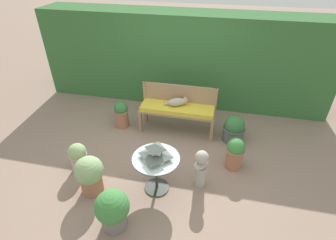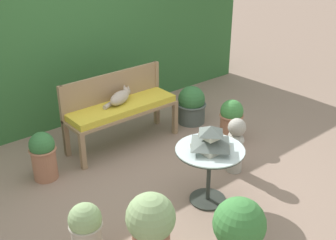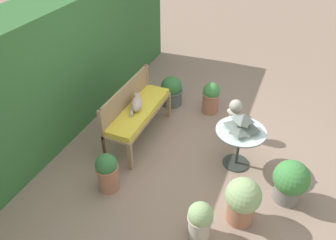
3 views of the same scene
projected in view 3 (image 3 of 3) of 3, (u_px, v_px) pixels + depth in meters
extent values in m
plane|color=gray|center=(191.00, 158.00, 4.92)|extent=(30.00, 30.00, 0.00)
cube|color=#336633|center=(51.00, 70.00, 5.05)|extent=(6.40, 0.87, 2.02)
cube|color=#937556|center=(130.00, 157.00, 4.60)|extent=(0.06, 0.06, 0.44)
cube|color=#937556|center=(169.00, 106.00, 5.65)|extent=(0.06, 0.06, 0.44)
cube|color=#937556|center=(106.00, 150.00, 4.73)|extent=(0.06, 0.06, 0.44)
cube|color=#937556|center=(148.00, 101.00, 5.78)|extent=(0.06, 0.06, 0.44)
cube|color=#937556|center=(139.00, 114.00, 5.05)|extent=(1.47, 0.46, 0.04)
cube|color=gold|center=(139.00, 110.00, 5.01)|extent=(1.41, 0.42, 0.08)
cube|color=#937556|center=(103.00, 137.00, 4.59)|extent=(0.06, 0.06, 0.92)
cube|color=#937556|center=(147.00, 89.00, 5.64)|extent=(0.06, 0.06, 0.92)
cube|color=#937556|center=(126.00, 96.00, 4.95)|extent=(1.41, 0.04, 0.37)
ellipsoid|color=#A89989|center=(136.00, 104.00, 4.94)|extent=(0.39, 0.29, 0.16)
sphere|color=#A89989|center=(137.00, 96.00, 5.06)|extent=(0.10, 0.10, 0.10)
cone|color=#A89989|center=(135.00, 93.00, 5.02)|extent=(0.04, 0.04, 0.05)
cone|color=#A89989|center=(139.00, 93.00, 5.02)|extent=(0.04, 0.04, 0.05)
cylinder|color=#A89989|center=(132.00, 112.00, 4.85)|extent=(0.20, 0.13, 0.06)
cylinder|color=#2D332D|center=(236.00, 163.00, 4.82)|extent=(0.38, 0.38, 0.02)
cylinder|color=#2D332D|center=(238.00, 148.00, 4.64)|extent=(0.04, 0.04, 0.61)
cylinder|color=silver|center=(241.00, 131.00, 4.46)|extent=(0.69, 0.69, 0.01)
torus|color=#2D332D|center=(241.00, 131.00, 4.47)|extent=(0.69, 0.69, 0.02)
cube|color=beige|center=(241.00, 129.00, 4.44)|extent=(0.28, 0.28, 0.05)
pyramid|color=#56605B|center=(242.00, 125.00, 4.40)|extent=(0.38, 0.38, 0.07)
cube|color=beige|center=(243.00, 121.00, 4.37)|extent=(0.17, 0.17, 0.05)
pyramid|color=#56605B|center=(243.00, 118.00, 4.33)|extent=(0.23, 0.23, 0.08)
cylinder|color=#A39E93|center=(233.00, 126.00, 5.25)|extent=(0.18, 0.18, 0.37)
ellipsoid|color=#A39E93|center=(235.00, 113.00, 5.11)|extent=(0.27, 0.33, 0.11)
sphere|color=#A39E93|center=(236.00, 106.00, 5.03)|extent=(0.20, 0.20, 0.20)
cylinder|color=#9E664C|center=(108.00, 177.00, 4.34)|extent=(0.27, 0.27, 0.38)
torus|color=#9E664C|center=(107.00, 168.00, 4.23)|extent=(0.31, 0.31, 0.03)
sphere|color=#336B38|center=(106.00, 164.00, 4.19)|extent=(0.28, 0.28, 0.28)
cylinder|color=#4C5651|center=(171.00, 97.00, 6.04)|extent=(0.39, 0.39, 0.29)
torus|color=#4C5651|center=(171.00, 91.00, 5.96)|extent=(0.43, 0.43, 0.03)
sphere|color=#336B38|center=(171.00, 87.00, 5.91)|extent=(0.38, 0.38, 0.38)
cylinder|color=#ADA393|center=(199.00, 226.00, 3.76)|extent=(0.26, 0.26, 0.32)
torus|color=#ADA393|center=(200.00, 218.00, 3.67)|extent=(0.30, 0.30, 0.03)
sphere|color=#89A870|center=(201.00, 214.00, 3.63)|extent=(0.29, 0.29, 0.29)
cylinder|color=#9E664C|center=(210.00, 103.00, 5.80)|extent=(0.28, 0.28, 0.38)
torus|color=#9E664C|center=(211.00, 94.00, 5.69)|extent=(0.32, 0.32, 0.03)
sphere|color=#3D7F3D|center=(211.00, 91.00, 5.65)|extent=(0.30, 0.30, 0.30)
cylinder|color=#9E664C|center=(241.00, 209.00, 3.94)|extent=(0.33, 0.33, 0.35)
torus|color=#9E664C|center=(242.00, 200.00, 3.84)|extent=(0.36, 0.36, 0.03)
sphere|color=#89A870|center=(243.00, 195.00, 3.79)|extent=(0.43, 0.43, 0.43)
cylinder|color=slate|center=(288.00, 190.00, 4.21)|extent=(0.35, 0.35, 0.29)
torus|color=slate|center=(290.00, 183.00, 4.13)|extent=(0.38, 0.38, 0.03)
sphere|color=#3D7F3D|center=(291.00, 178.00, 4.08)|extent=(0.45, 0.45, 0.45)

